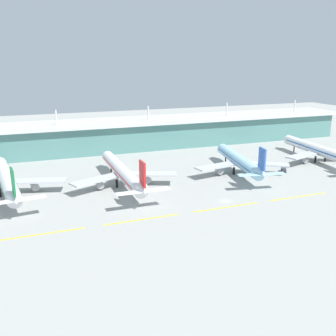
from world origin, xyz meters
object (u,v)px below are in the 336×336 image
at_px(airliner_far_middle, 239,161).
at_px(airliner_farthest, 319,150).
at_px(airliner_nearest, 7,180).
at_px(airliner_near_middle, 123,172).
at_px(pushback_tug, 284,170).

height_order(airliner_far_middle, airliner_farthest, same).
bearing_deg(airliner_nearest, airliner_near_middle, -6.55).
height_order(airliner_near_middle, airliner_far_middle, same).
bearing_deg(airliner_near_middle, airliner_nearest, 173.45).
xyz_separation_m(airliner_near_middle, airliner_farthest, (113.67, 3.94, 0.00)).
bearing_deg(pushback_tug, airliner_far_middle, 165.75).
distance_m(airliner_far_middle, airliner_farthest, 54.35).
xyz_separation_m(airliner_near_middle, pushback_tug, (82.23, -6.63, -5.36)).
height_order(airliner_far_middle, pushback_tug, airliner_far_middle).
xyz_separation_m(airliner_nearest, airliner_far_middle, (107.97, -6.43, -0.01)).
xyz_separation_m(airliner_far_middle, pushback_tug, (22.69, -5.76, -5.35)).
distance_m(airliner_far_middle, pushback_tug, 24.01).
relative_size(airliner_nearest, pushback_tug, 13.97).
bearing_deg(pushback_tug, airliner_farthest, 18.58).
distance_m(airliner_nearest, airliner_near_middle, 48.75).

